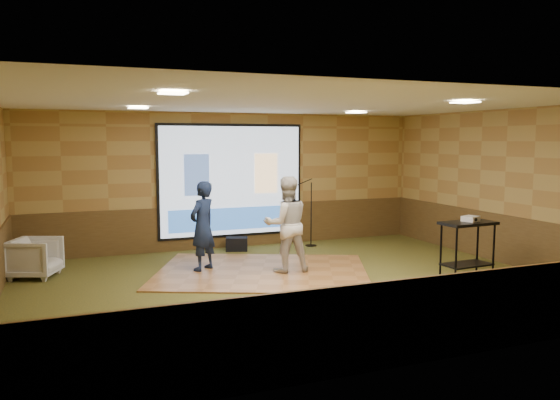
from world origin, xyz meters
name	(u,v)px	position (x,y,z in m)	size (l,w,h in m)	color
ground	(292,284)	(0.00, 0.00, 0.00)	(9.00, 9.00, 0.00)	#343D1C
room_shell	(292,159)	(0.00, 0.00, 2.09)	(9.04, 7.04, 3.02)	#A58645
wainscot_back	(232,226)	(0.00, 3.48, 0.47)	(9.00, 0.04, 0.95)	#493218
wainscot_front	(417,321)	(0.00, -3.48, 0.47)	(9.00, 0.04, 0.95)	#493218
wainscot_right	(502,239)	(4.48, 0.00, 0.47)	(0.04, 7.00, 0.95)	#493218
projector_screen	(232,182)	(0.00, 3.44, 1.47)	(3.32, 0.06, 2.52)	black
downlight_nw	(138,108)	(-2.20, 1.80, 2.97)	(0.32, 0.32, 0.02)	#F9E4BA
downlight_ne	(356,112)	(2.20, 1.80, 2.97)	(0.32, 0.32, 0.02)	#F9E4BA
downlight_sw	(173,93)	(-2.20, -1.50, 2.97)	(0.32, 0.32, 0.02)	#F9E4BA
downlight_se	(465,102)	(2.20, -1.50, 2.97)	(0.32, 0.32, 0.02)	#F9E4BA
dance_floor	(262,271)	(-0.17, 0.98, 0.01)	(3.77, 2.88, 0.03)	#A06B3A
player_left	(203,226)	(-1.16, 1.45, 0.84)	(0.60, 0.39, 1.63)	#131F3D
player_right	(286,224)	(0.23, 0.78, 0.89)	(0.84, 0.66, 1.73)	beige
av_table	(468,238)	(2.99, -0.76, 0.71)	(0.95, 0.50, 1.00)	black
projector	(470,219)	(3.06, -0.72, 1.05)	(0.27, 0.23, 0.09)	silver
mic_stand	(309,225)	(1.64, 2.90, 0.49)	(0.62, 0.25, 1.57)	black
banquet_chair	(35,258)	(-4.00, 2.09, 0.35)	(0.75, 0.77, 0.70)	gray
duffel_bag	(237,244)	(-0.03, 3.02, 0.14)	(0.47, 0.31, 0.29)	black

